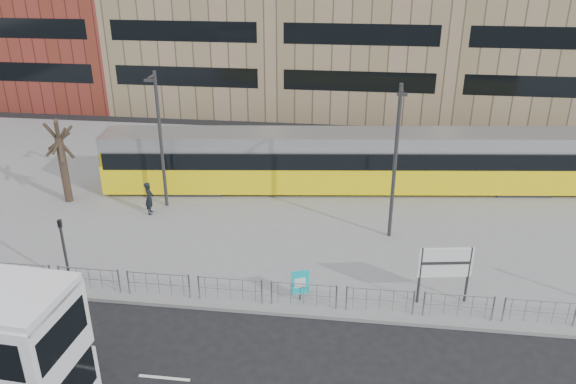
# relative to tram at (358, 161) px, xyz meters

# --- Properties ---
(ground) EXTENTS (120.00, 120.00, 0.00)m
(ground) POSITION_rel_tram_xyz_m (-4.25, -12.80, -1.90)
(ground) COLOR black
(ground) RESTS_ON ground
(plaza) EXTENTS (64.00, 24.00, 0.15)m
(plaza) POSITION_rel_tram_xyz_m (-4.25, -0.80, -1.82)
(plaza) COLOR gray
(plaza) RESTS_ON ground
(kerb) EXTENTS (64.00, 0.25, 0.17)m
(kerb) POSITION_rel_tram_xyz_m (-4.25, -12.75, -1.82)
(kerb) COLOR gray
(kerb) RESTS_ON ground
(pedestrian_barrier) EXTENTS (32.07, 0.07, 1.10)m
(pedestrian_barrier) POSITION_rel_tram_xyz_m (-2.25, -12.30, -0.91)
(pedestrian_barrier) COLOR gray
(pedestrian_barrier) RESTS_ON plaza
(tram) EXTENTS (29.67, 6.35, 3.48)m
(tram) POSITION_rel_tram_xyz_m (0.00, 0.00, 0.00)
(tram) COLOR yellow
(tram) RESTS_ON plaza
(station_sign) EXTENTS (2.15, 0.43, 2.49)m
(station_sign) POSITION_rel_tram_xyz_m (3.56, -11.26, -0.02)
(station_sign) COLOR #2D2D30
(station_sign) RESTS_ON plaza
(ad_panel) EXTENTS (0.70, 0.30, 1.36)m
(ad_panel) POSITION_rel_tram_xyz_m (-2.15, -11.85, -0.95)
(ad_panel) COLOR #2D2D30
(ad_panel) RESTS_ON plaza
(pedestrian) EXTENTS (0.54, 0.72, 1.81)m
(pedestrian) POSITION_rel_tram_xyz_m (-11.03, -4.86, -0.84)
(pedestrian) COLOR black
(pedestrian) RESTS_ON plaza
(traffic_light_west) EXTENTS (0.20, 0.23, 3.10)m
(traffic_light_west) POSITION_rel_tram_xyz_m (-12.00, -12.01, 0.23)
(traffic_light_west) COLOR #2D2D30
(traffic_light_west) RESTS_ON plaza
(lamp_post_west) EXTENTS (0.45, 1.04, 7.50)m
(lamp_post_west) POSITION_rel_tram_xyz_m (-10.50, -3.82, 2.37)
(lamp_post_west) COLOR #2D2D30
(lamp_post_west) RESTS_ON plaza
(lamp_post_east) EXTENTS (0.45, 1.04, 7.68)m
(lamp_post_east) POSITION_rel_tram_xyz_m (1.68, -5.85, 2.46)
(lamp_post_east) COLOR #2D2D30
(lamp_post_east) RESTS_ON plaza
(bare_tree) EXTENTS (4.10, 4.10, 6.85)m
(bare_tree) POSITION_rel_tram_xyz_m (-16.19, -3.90, 3.22)
(bare_tree) COLOR #2D2119
(bare_tree) RESTS_ON plaza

